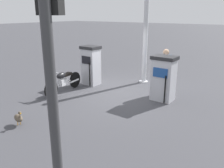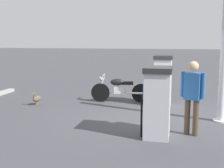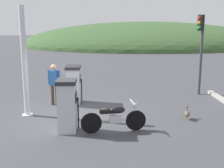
# 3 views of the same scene
# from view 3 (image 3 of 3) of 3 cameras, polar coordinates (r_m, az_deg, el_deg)

# --- Properties ---
(ground_plane) EXTENTS (120.00, 120.00, 0.00)m
(ground_plane) POSITION_cam_3_polar(r_m,az_deg,el_deg) (11.33, -6.94, -5.82)
(ground_plane) COLOR #424247
(fuel_pump_near) EXTENTS (0.67, 0.76, 1.67)m
(fuel_pump_near) POSITION_cam_3_polar(r_m,az_deg,el_deg) (9.51, -8.53, -4.04)
(fuel_pump_near) COLOR silver
(fuel_pump_near) RESTS_ON ground
(fuel_pump_far) EXTENTS (0.67, 0.84, 1.59)m
(fuel_pump_far) POSITION_cam_3_polar(r_m,az_deg,el_deg) (12.74, -7.33, -0.05)
(fuel_pump_far) COLOR silver
(fuel_pump_far) RESTS_ON ground
(motorcycle_near_pump) EXTENTS (2.08, 0.56, 0.97)m
(motorcycle_near_pump) POSITION_cam_3_polar(r_m,az_deg,el_deg) (9.46, 0.55, -6.26)
(motorcycle_near_pump) COLOR black
(motorcycle_near_pump) RESTS_ON ground
(attendant_person) EXTENTS (0.56, 0.33, 1.71)m
(attendant_person) POSITION_cam_3_polar(r_m,az_deg,el_deg) (12.50, -10.96, 0.42)
(attendant_person) COLOR #473828
(attendant_person) RESTS_ON ground
(wandering_duck) EXTENTS (0.26, 0.46, 0.46)m
(wandering_duck) POSITION_cam_3_polar(r_m,az_deg,el_deg) (11.01, 14.10, -5.43)
(wandering_duck) COLOR brown
(wandering_duck) RESTS_ON ground
(roadside_traffic_light) EXTENTS (0.40, 0.30, 3.70)m
(roadside_traffic_light) POSITION_cam_3_polar(r_m,az_deg,el_deg) (14.44, 16.53, 7.87)
(roadside_traffic_light) COLOR #38383A
(roadside_traffic_light) RESTS_ON ground
(canopy_support_pole) EXTENTS (0.40, 0.40, 3.97)m
(canopy_support_pole) POSITION_cam_3_polar(r_m,az_deg,el_deg) (11.20, -16.30, 3.62)
(canopy_support_pole) COLOR silver
(canopy_support_pole) RESTS_ON ground
(distant_hill_main) EXTENTS (35.18, 24.57, 6.49)m
(distant_hill_main) POSITION_cam_3_polar(r_m,az_deg,el_deg) (43.70, 6.61, 7.47)
(distant_hill_main) COLOR #38562D
(distant_hill_main) RESTS_ON ground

